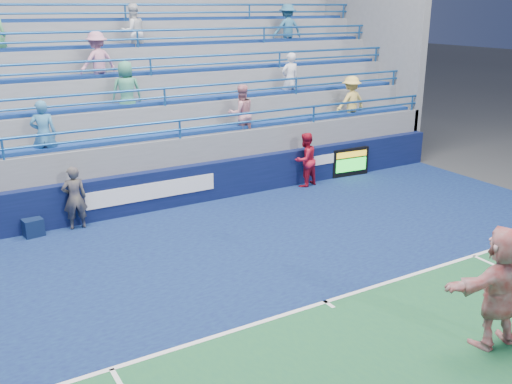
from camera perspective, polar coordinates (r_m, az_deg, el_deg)
ground at (r=11.00m, az=6.98°, el=-10.95°), size 120.00×120.00×0.00m
sponsor_wall at (r=16.00m, az=-7.10°, el=0.65°), size 18.00×0.32×1.10m
bleacher_stand at (r=19.17m, az=-11.80°, el=6.40°), size 18.00×5.60×6.13m
serve_speed_board at (r=18.81m, az=9.38°, el=2.96°), size 1.36×0.25×0.94m
judge_chair at (r=14.83m, az=-21.46°, el=-3.16°), size 0.50×0.50×0.79m
tennis_player at (r=10.03m, az=23.23°, el=-8.71°), size 1.97×0.79×3.32m
line_judge at (r=14.74m, az=-17.69°, el=-0.58°), size 0.61×0.42×1.62m
ball_girl at (r=17.49m, az=4.94°, el=3.22°), size 0.93×0.80×1.67m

